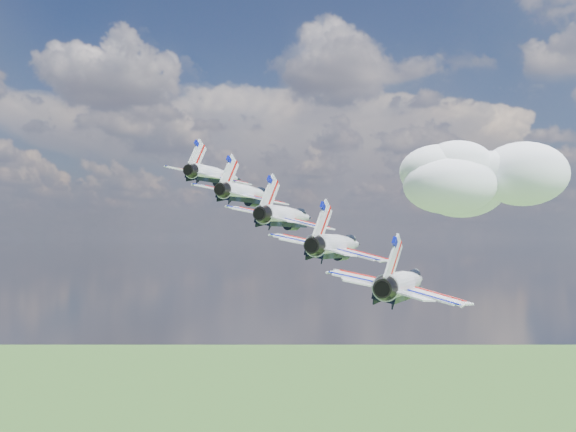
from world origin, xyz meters
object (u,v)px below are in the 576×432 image
(jet_0, at_px, (216,175))
(jet_1, at_px, (248,193))
(jet_2, at_px, (288,216))
(jet_3, at_px, (338,245))
(jet_4, at_px, (405,283))

(jet_0, bearing_deg, jet_1, -41.51)
(jet_2, xyz_separation_m, jet_3, (7.68, -7.98, -3.23))
(jet_1, bearing_deg, jet_2, -41.51)
(jet_1, height_order, jet_4, jet_1)
(jet_1, distance_m, jet_2, 11.54)
(jet_4, bearing_deg, jet_3, 138.49)
(jet_2, xyz_separation_m, jet_4, (15.37, -15.95, -6.45))
(jet_3, xyz_separation_m, jet_4, (7.68, -7.98, -3.23))
(jet_0, relative_size, jet_2, 1.00)
(jet_0, distance_m, jet_4, 46.15)
(jet_1, height_order, jet_2, jet_1)
(jet_3, bearing_deg, jet_2, 138.49)
(jet_0, xyz_separation_m, jet_3, (23.05, -23.93, -9.68))
(jet_1, relative_size, jet_3, 1.00)
(jet_3, bearing_deg, jet_4, -41.51)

